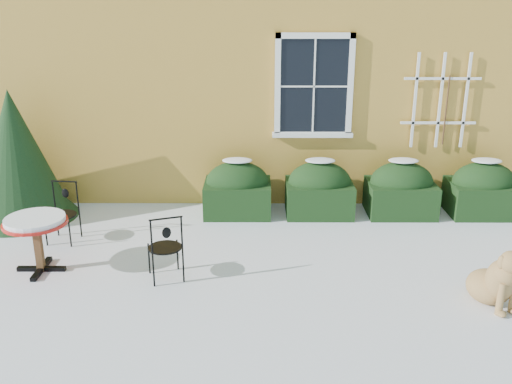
{
  "coord_description": "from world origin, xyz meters",
  "views": [
    {
      "loc": [
        0.03,
        -6.02,
        3.35
      ],
      "look_at": [
        0.0,
        1.0,
        0.9
      ],
      "focal_mm": 40.0,
      "sensor_mm": 36.0,
      "label": 1
    }
  ],
  "objects_px": {
    "evergreen_shrub": "(18,168)",
    "patio_chair_near": "(165,247)",
    "patio_chair_far": "(63,212)",
    "dog": "(497,281)",
    "bistro_table": "(36,226)"
  },
  "relations": [
    {
      "from": "bistro_table",
      "to": "patio_chair_far",
      "type": "xyz_separation_m",
      "value": [
        0.0,
        0.97,
        -0.19
      ]
    },
    {
      "from": "patio_chair_far",
      "to": "dog",
      "type": "relative_size",
      "value": 1.0
    },
    {
      "from": "patio_chair_far",
      "to": "dog",
      "type": "bearing_deg",
      "value": -11.27
    },
    {
      "from": "evergreen_shrub",
      "to": "patio_chair_far",
      "type": "bearing_deg",
      "value": -43.57
    },
    {
      "from": "evergreen_shrub",
      "to": "patio_chair_near",
      "type": "relative_size",
      "value": 2.32
    },
    {
      "from": "evergreen_shrub",
      "to": "dog",
      "type": "xyz_separation_m",
      "value": [
        6.39,
        -2.69,
        -0.51
      ]
    },
    {
      "from": "patio_chair_far",
      "to": "dog",
      "type": "distance_m",
      "value": 5.73
    },
    {
      "from": "patio_chair_near",
      "to": "patio_chair_far",
      "type": "relative_size",
      "value": 1.02
    },
    {
      "from": "patio_chair_near",
      "to": "dog",
      "type": "bearing_deg",
      "value": 152.02
    },
    {
      "from": "patio_chair_near",
      "to": "bistro_table",
      "type": "bearing_deg",
      "value": -26.05
    },
    {
      "from": "dog",
      "to": "patio_chair_near",
      "type": "bearing_deg",
      "value": 152.16
    },
    {
      "from": "bistro_table",
      "to": "dog",
      "type": "height_order",
      "value": "dog"
    },
    {
      "from": "bistro_table",
      "to": "patio_chair_far",
      "type": "distance_m",
      "value": 0.98
    },
    {
      "from": "bistro_table",
      "to": "patio_chair_near",
      "type": "distance_m",
      "value": 1.66
    },
    {
      "from": "evergreen_shrub",
      "to": "bistro_table",
      "type": "height_order",
      "value": "evergreen_shrub"
    }
  ]
}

